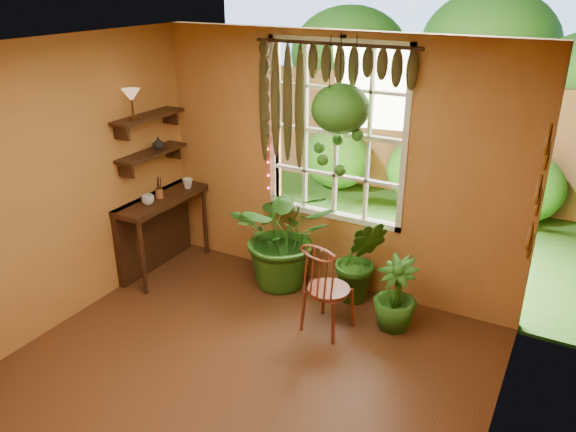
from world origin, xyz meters
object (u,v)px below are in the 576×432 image
windsor_chair (326,301)px  potted_plant_left (285,234)px  counter_ledge (157,224)px  potted_plant_mid (360,260)px  hanging_basket (340,116)px

windsor_chair → potted_plant_left: (-0.77, 0.58, 0.29)m
windsor_chair → potted_plant_left: 1.01m
windsor_chair → potted_plant_left: size_ratio=0.90×
counter_ledge → potted_plant_mid: potted_plant_mid is taller
counter_ledge → windsor_chair: windsor_chair is taller
potted_plant_mid → counter_ledge: bearing=-169.5°
windsor_chair → hanging_basket: (-0.16, 0.54, 1.65)m
potted_plant_mid → hanging_basket: size_ratio=0.75×
windsor_chair → potted_plant_left: bearing=151.7°
windsor_chair → potted_plant_mid: (0.07, 0.66, 0.15)m
windsor_chair → hanging_basket: 1.75m
counter_ledge → potted_plant_left: (1.49, 0.35, 0.05)m
potted_plant_left → hanging_basket: 1.50m
potted_plant_mid → hanging_basket: bearing=-151.4°
hanging_basket → counter_ledge: bearing=-171.7°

